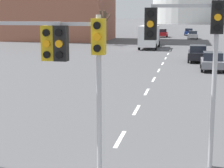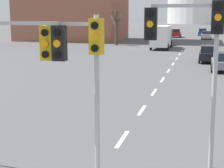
% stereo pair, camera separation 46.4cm
% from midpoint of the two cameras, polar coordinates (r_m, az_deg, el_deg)
% --- Properties ---
extents(lane_stripe_1, '(0.16, 2.00, 0.01)m').
position_cam_midpoint_polar(lane_stripe_1, '(14.40, 0.30, -8.38)').
color(lane_stripe_1, silver).
rests_on(lane_stripe_1, ground_plane).
extents(lane_stripe_2, '(0.16, 2.00, 0.01)m').
position_cam_midpoint_polar(lane_stripe_2, '(18.65, 3.04, -3.96)').
color(lane_stripe_2, silver).
rests_on(lane_stripe_2, ground_plane).
extents(lane_stripe_3, '(0.16, 2.00, 0.01)m').
position_cam_midpoint_polar(lane_stripe_3, '(22.99, 4.74, -1.18)').
color(lane_stripe_3, silver).
rests_on(lane_stripe_3, ground_plane).
extents(lane_stripe_4, '(0.16, 2.00, 0.01)m').
position_cam_midpoint_polar(lane_stripe_4, '(27.39, 5.89, 0.71)').
color(lane_stripe_4, silver).
rests_on(lane_stripe_4, ground_plane).
extents(lane_stripe_5, '(0.16, 2.00, 0.01)m').
position_cam_midpoint_polar(lane_stripe_5, '(31.81, 6.73, 2.07)').
color(lane_stripe_5, silver).
rests_on(lane_stripe_5, ground_plane).
extents(lane_stripe_6, '(0.16, 2.00, 0.01)m').
position_cam_midpoint_polar(lane_stripe_6, '(36.25, 7.36, 3.10)').
color(lane_stripe_6, silver).
rests_on(lane_stripe_6, ground_plane).
extents(lane_stripe_7, '(0.16, 2.00, 0.01)m').
position_cam_midpoint_polar(lane_stripe_7, '(40.71, 7.85, 3.91)').
color(lane_stripe_7, silver).
rests_on(lane_stripe_7, ground_plane).
extents(lane_stripe_8, '(0.16, 2.00, 0.01)m').
position_cam_midpoint_polar(lane_stripe_8, '(45.17, 8.25, 4.55)').
color(lane_stripe_8, silver).
rests_on(lane_stripe_8, ground_plane).
extents(lane_stripe_9, '(0.16, 2.00, 0.01)m').
position_cam_midpoint_polar(lane_stripe_9, '(49.64, 8.57, 5.08)').
color(lane_stripe_9, silver).
rests_on(lane_stripe_9, ground_plane).
extents(traffic_signal_near_left, '(2.72, 0.34, 4.69)m').
position_cam_midpoint_polar(traffic_signal_near_left, '(10.92, -16.51, 4.29)').
color(traffic_signal_near_left, '#B2B2B7').
rests_on(traffic_signal_near_left, ground_plane).
extents(traffic_signal_centre_tall, '(1.78, 0.34, 4.68)m').
position_cam_midpoint_polar(traffic_signal_centre_tall, '(10.26, -6.07, 4.07)').
color(traffic_signal_centre_tall, '#B2B2B7').
rests_on(traffic_signal_centre_tall, ground_plane).
extents(traffic_signal_near_right, '(2.29, 0.34, 5.18)m').
position_cam_midpoint_polar(traffic_signal_near_right, '(11.36, 11.10, 6.60)').
color(traffic_signal_near_right, '#B2B2B7').
rests_on(traffic_signal_near_right, ground_plane).
extents(sedan_near_left, '(1.70, 4.12, 1.69)m').
position_cam_midpoint_polar(sedan_near_left, '(57.81, 6.08, 6.75)').
color(sedan_near_left, '#2D4C33').
rests_on(sedan_near_left, ground_plane).
extents(sedan_near_right, '(1.91, 4.26, 1.53)m').
position_cam_midpoint_polar(sedan_near_right, '(73.71, 12.03, 7.35)').
color(sedan_near_right, silver).
rests_on(sedan_near_right, ground_plane).
extents(sedan_mid_centre, '(1.90, 3.86, 1.57)m').
position_cam_midpoint_polar(sedan_mid_centre, '(32.48, 14.65, 3.38)').
color(sedan_mid_centre, slate).
rests_on(sedan_mid_centre, ground_plane).
extents(sedan_far_left, '(1.79, 4.46, 1.71)m').
position_cam_midpoint_polar(sedan_far_left, '(78.35, 7.63, 7.72)').
color(sedan_far_left, maroon).
rests_on(sedan_far_left, ground_plane).
extents(sedan_far_right, '(1.91, 4.13, 1.66)m').
position_cam_midpoint_polar(sedan_far_right, '(38.29, 12.58, 4.58)').
color(sedan_far_right, black).
rests_on(sedan_far_right, ground_plane).
extents(sedan_distant_centre, '(1.94, 4.13, 1.55)m').
position_cam_midpoint_polar(sedan_distant_centre, '(86.03, 11.47, 7.80)').
color(sedan_distant_centre, navy).
rests_on(sedan_distant_centre, ground_plane).
extents(delivery_truck, '(2.44, 7.20, 3.14)m').
position_cam_midpoint_polar(delivery_truck, '(51.78, 5.46, 7.26)').
color(delivery_truck, '#333842').
rests_on(delivery_truck, ground_plane).
extents(bare_tree_left_near, '(2.13, 3.64, 5.32)m').
position_cam_midpoint_polar(bare_tree_left_near, '(57.56, -1.43, 8.83)').
color(bare_tree_left_near, '#473828').
rests_on(bare_tree_left_near, ground_plane).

